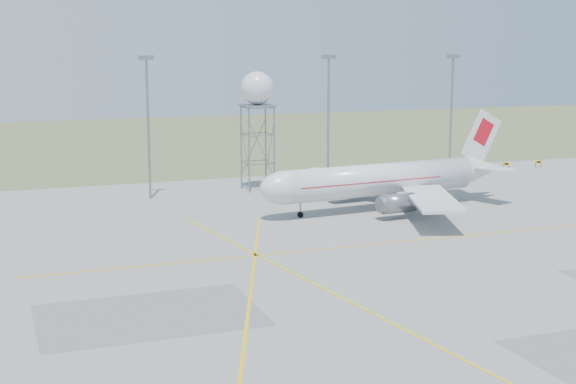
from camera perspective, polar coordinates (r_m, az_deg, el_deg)
name	(u,v)px	position (r m, az deg, el deg)	size (l,w,h in m)	color
ground	(459,346)	(61.24, 12.07, -10.69)	(400.00, 400.00, 0.00)	gray
grass_strip	(132,141)	(191.73, -11.03, 3.60)	(400.00, 120.00, 0.03)	#525D33
mast_b	(148,115)	(116.28, -9.93, 5.38)	(2.20, 0.50, 20.50)	gray
mast_c	(328,110)	(124.52, 2.89, 5.84)	(2.20, 0.50, 20.50)	gray
mast_d	(452,106)	(134.77, 11.55, 5.98)	(2.20, 0.50, 20.50)	gray
taxi_sign_near	(506,164)	(149.58, 15.26, 1.92)	(1.60, 0.17, 1.20)	black
taxi_sign_far	(538,162)	(153.76, 17.38, 2.03)	(1.60, 0.17, 1.20)	black
airliner_main	(383,180)	(108.85, 6.76, 0.85)	(38.22, 37.00, 13.01)	silver
radar_tower	(257,124)	(122.16, -2.19, 4.85)	(4.99, 4.99, 18.07)	gray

